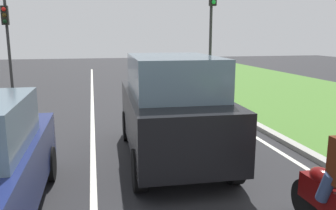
# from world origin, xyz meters

# --- Properties ---
(ground_plane) EXTENTS (60.00, 60.00, 0.00)m
(ground_plane) POSITION_xyz_m (0.00, 14.00, 0.00)
(ground_plane) COLOR #262628
(lane_line_center) EXTENTS (0.12, 32.00, 0.01)m
(lane_line_center) POSITION_xyz_m (-0.70, 14.00, 0.00)
(lane_line_center) COLOR silver
(lane_line_center) RESTS_ON ground
(lane_line_right_edge) EXTENTS (0.12, 32.00, 0.01)m
(lane_line_right_edge) POSITION_xyz_m (3.60, 14.00, 0.00)
(lane_line_right_edge) COLOR silver
(lane_line_right_edge) RESTS_ON ground
(grass_verge_right) EXTENTS (9.00, 48.00, 0.06)m
(grass_verge_right) POSITION_xyz_m (8.50, 14.00, 0.03)
(grass_verge_right) COLOR #47752D
(grass_verge_right) RESTS_ON ground
(curb_right) EXTENTS (0.24, 48.00, 0.12)m
(curb_right) POSITION_xyz_m (4.10, 14.00, 0.06)
(curb_right) COLOR #9E9B93
(curb_right) RESTS_ON ground
(car_suv_ahead) EXTENTS (2.10, 4.56, 2.28)m
(car_suv_ahead) POSITION_xyz_m (1.02, 8.59, 1.17)
(car_suv_ahead) COLOR black
(car_suv_ahead) RESTS_ON ground
(traffic_light_near_right) EXTENTS (0.32, 0.50, 5.32)m
(traffic_light_near_right) POSITION_xyz_m (5.12, 17.75, 3.55)
(traffic_light_near_right) COLOR #2D2D2D
(traffic_light_near_right) RESTS_ON ground
(traffic_light_overhead_left) EXTENTS (0.32, 0.50, 4.39)m
(traffic_light_overhead_left) POSITION_xyz_m (-4.65, 19.88, 2.95)
(traffic_light_overhead_left) COLOR #2D2D2D
(traffic_light_overhead_left) RESTS_ON ground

